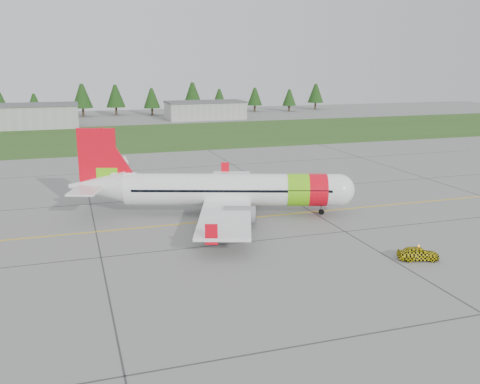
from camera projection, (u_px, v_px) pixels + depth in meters
name	position (u px, v px, depth m)	size (l,w,h in m)	color
ground	(256.00, 241.00, 53.26)	(320.00, 320.00, 0.00)	gray
aircraft	(225.00, 190.00, 62.16)	(32.21, 30.54, 10.09)	white
follow_me_car	(419.00, 241.00, 47.74)	(1.47, 1.24, 3.65)	#FBEB0D
service_van	(121.00, 153.00, 93.22)	(1.41, 1.33, 4.05)	silver
grass_strip	(142.00, 136.00, 129.08)	(320.00, 50.00, 0.03)	#30561E
taxi_guideline	(232.00, 219.00, 60.65)	(120.00, 0.25, 0.02)	gold
hangar_west	(16.00, 117.00, 145.27)	(32.00, 14.00, 6.00)	#A8A8A3
hangar_east	(205.00, 111.00, 169.25)	(24.00, 12.00, 5.20)	#A8A8A3
treeline	(118.00, 101.00, 179.68)	(160.00, 8.00, 10.00)	#1C3F14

